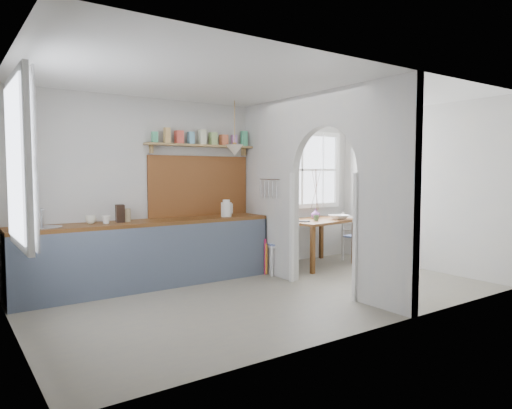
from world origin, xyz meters
TOP-DOWN VIEW (x-y plane):
  - floor at (0.00, 0.00)m, footprint 5.80×3.20m
  - ceiling at (0.00, 0.00)m, footprint 5.80×3.20m
  - walls at (0.00, 0.00)m, footprint 5.81×3.21m
  - partition at (0.70, 0.06)m, footprint 0.12×3.20m
  - kitchen_window at (-2.87, 0.00)m, footprint 0.10×1.16m
  - nook_window at (1.80, 1.56)m, footprint 1.76×0.10m
  - counter at (-1.13, 1.33)m, footprint 3.50×0.60m
  - sink at (-2.43, 1.30)m, footprint 0.40×0.40m
  - backsplash at (-0.20, 1.58)m, footprint 1.65×0.03m
  - shelf at (-0.20, 1.49)m, footprint 1.75×0.20m
  - pendant_lamp at (0.15, 1.15)m, footprint 0.26×0.26m
  - utensil_rail at (0.61, 0.90)m, footprint 0.02×0.50m
  - dining_table at (1.71, 1.05)m, footprint 1.34×1.00m
  - chair_left at (0.82, 0.97)m, footprint 0.50×0.50m
  - chair_right at (2.58, 0.97)m, footprint 0.44×0.44m
  - kettle at (0.04, 1.21)m, footprint 0.24×0.20m
  - mug_a at (-1.71, 1.29)m, footprint 0.14×0.14m
  - mug_b at (-1.87, 1.39)m, footprint 0.17×0.17m
  - knife_block at (-1.50, 1.35)m, footprint 0.13×0.16m
  - jar at (-1.42, 1.36)m, footprint 0.14×0.14m
  - towel_magenta at (0.58, 0.97)m, footprint 0.02×0.03m
  - towel_orange at (0.58, 0.94)m, footprint 0.02×0.03m
  - bowl at (2.05, 0.89)m, footprint 0.37×0.37m
  - table_cup at (1.58, 0.94)m, footprint 0.11×0.11m
  - plate at (1.33, 0.94)m, footprint 0.25×0.25m
  - vase at (1.83, 1.22)m, footprint 0.19×0.19m

SIDE VIEW (x-z plane):
  - floor at x=0.00m, z-range -0.01..0.01m
  - towel_orange at x=0.58m, z-range 0.02..0.48m
  - towel_magenta at x=0.58m, z-range 0.00..0.55m
  - dining_table at x=1.71m, z-range 0.00..0.77m
  - chair_right at x=2.58m, z-range 0.00..0.85m
  - counter at x=-1.13m, z-range 0.01..0.91m
  - chair_left at x=0.82m, z-range 0.00..0.93m
  - plate at x=1.33m, z-range 0.77..0.78m
  - bowl at x=2.05m, z-range 0.77..0.84m
  - table_cup at x=1.58m, z-range 0.77..0.86m
  - vase at x=1.83m, z-range 0.77..0.93m
  - sink at x=-2.43m, z-range 0.88..0.90m
  - mug_a at x=-1.71m, z-range 0.90..1.00m
  - mug_b at x=-1.87m, z-range 0.90..1.00m
  - jar at x=-1.42m, z-range 0.90..1.07m
  - knife_block at x=-1.50m, z-range 0.90..1.13m
  - kettle at x=0.04m, z-range 0.90..1.15m
  - walls at x=0.00m, z-range 0.00..2.60m
  - backsplash at x=-0.20m, z-range 0.90..1.80m
  - utensil_rail at x=0.61m, z-range 1.44..1.46m
  - partition at x=0.70m, z-range 0.15..2.75m
  - nook_window at x=1.80m, z-range 0.95..2.25m
  - kitchen_window at x=-2.87m, z-range 0.90..2.40m
  - pendant_lamp at x=0.15m, z-range 1.80..1.96m
  - shelf at x=-0.20m, z-range 1.90..2.11m
  - ceiling at x=0.00m, z-range 2.60..2.60m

